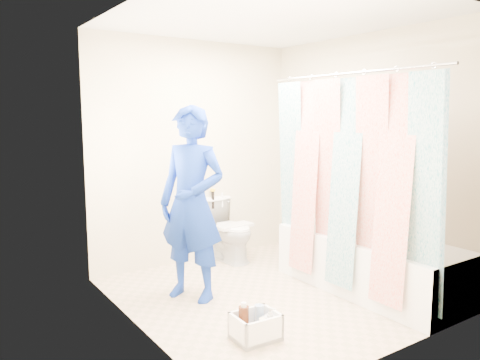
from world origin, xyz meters
TOP-DOWN VIEW (x-y plane):
  - floor at (0.00, 0.00)m, footprint 2.60×2.60m
  - ceiling at (0.00, 0.00)m, footprint 2.40×2.60m
  - wall_back at (0.00, 1.30)m, footprint 2.40×0.02m
  - wall_front at (0.00, -1.30)m, footprint 2.40×0.02m
  - wall_left at (-1.20, 0.00)m, footprint 0.02×2.60m
  - wall_right at (1.20, 0.00)m, footprint 0.02×2.60m
  - bathtub at (0.85, -0.43)m, footprint 0.70×1.75m
  - curtain_rod at (0.52, -0.43)m, footprint 0.02×1.90m
  - shower_curtain at (0.52, -0.43)m, footprint 0.06×1.75m
  - toilet at (0.28, 1.08)m, footprint 0.44×0.71m
  - tank_lid at (0.29, 0.97)m, footprint 0.44×0.22m
  - tank_internals at (0.23, 1.26)m, footprint 0.17×0.06m
  - plumber at (-0.57, 0.34)m, footprint 0.66×0.74m
  - cleaning_caddy at (-0.57, -0.62)m, footprint 0.34×0.28m

SIDE VIEW (x-z plane):
  - floor at x=0.00m, z-range 0.00..0.00m
  - cleaning_caddy at x=-0.57m, z-range -0.03..0.21m
  - bathtub at x=0.85m, z-range 0.02..0.52m
  - toilet at x=0.28m, z-range 0.00..0.69m
  - tank_lid at x=0.29m, z-range 0.39..0.42m
  - tank_internals at x=0.23m, z-range 0.57..0.79m
  - plumber at x=-0.57m, z-range 0.00..1.69m
  - shower_curtain at x=0.52m, z-range 0.12..1.92m
  - wall_back at x=0.00m, z-range 0.00..2.40m
  - wall_front at x=0.00m, z-range 0.00..2.40m
  - wall_left at x=-1.20m, z-range 0.00..2.40m
  - wall_right at x=1.20m, z-range 0.00..2.40m
  - curtain_rod at x=0.52m, z-range 1.94..1.96m
  - ceiling at x=0.00m, z-range 2.39..2.41m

